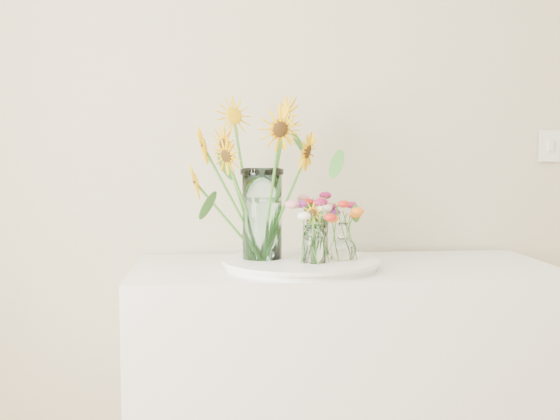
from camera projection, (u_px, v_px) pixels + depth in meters
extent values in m
cube|color=white|center=(343.00, 396.00, 2.38)|extent=(1.40, 0.60, 0.90)
cylinder|color=white|center=(301.00, 265.00, 2.28)|extent=(0.49, 0.49, 0.02)
cylinder|color=#C3F2EC|center=(262.00, 214.00, 2.28)|extent=(0.17, 0.17, 0.30)
cylinder|color=white|center=(314.00, 245.00, 2.21)|extent=(0.07, 0.07, 0.12)
cylinder|color=white|center=(317.00, 238.00, 2.37)|extent=(0.09, 0.09, 0.13)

